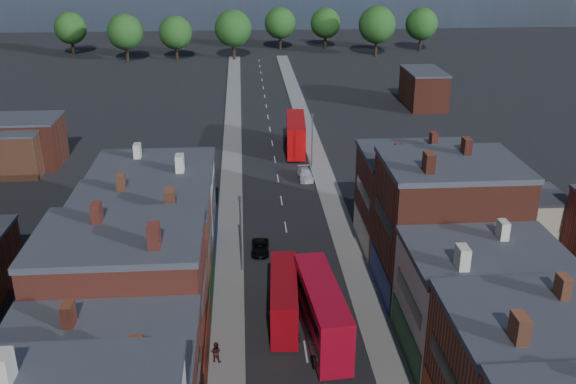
{
  "coord_description": "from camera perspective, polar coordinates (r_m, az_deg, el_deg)",
  "views": [
    {
      "loc": [
        -4.64,
        -27.77,
        32.28
      ],
      "look_at": [
        0.0,
        36.29,
        5.98
      ],
      "focal_mm": 40.0,
      "sensor_mm": 36.0,
      "label": 1
    }
  ],
  "objects": [
    {
      "name": "pavement_west",
      "position": [
        84.2,
        -5.09,
        -0.33
      ],
      "size": [
        3.0,
        200.0,
        0.12
      ],
      "primitive_type": "cube",
      "color": "gray",
      "rests_on": "ground"
    },
    {
      "name": "car_3",
      "position": [
        89.45,
        1.54,
        1.57
      ],
      "size": [
        2.04,
        4.71,
        1.35
      ],
      "primitive_type": "imported",
      "rotation": [
        0.0,
        0.0,
        0.03
      ],
      "color": "white",
      "rests_on": "ground"
    },
    {
      "name": "lamp_post_2",
      "position": [
        64.01,
        -4.25,
        -3.32
      ],
      "size": [
        0.25,
        0.7,
        8.12
      ],
      "color": "slate",
      "rests_on": "ground"
    },
    {
      "name": "lamp_post_3",
      "position": [
        92.52,
        2.16,
        4.91
      ],
      "size": [
        0.25,
        0.7,
        8.12
      ],
      "color": "slate",
      "rests_on": "ground"
    },
    {
      "name": "bus_2",
      "position": [
        100.29,
        0.7,
        5.18
      ],
      "size": [
        3.64,
        12.26,
        5.23
      ],
      "rotation": [
        0.0,
        0.0,
        -0.06
      ],
      "color": "#BA080B",
      "rests_on": "ground"
    },
    {
      "name": "car_2",
      "position": [
        69.39,
        -2.49,
        -4.96
      ],
      "size": [
        2.03,
        4.13,
        1.13
      ],
      "primitive_type": "imported",
      "rotation": [
        0.0,
        0.0,
        -0.04
      ],
      "color": "black",
      "rests_on": "ground"
    },
    {
      "name": "car_1",
      "position": [
        52.5,
        3.2,
        -14.95
      ],
      "size": [
        1.56,
        3.51,
        1.12
      ],
      "primitive_type": "imported",
      "rotation": [
        0.0,
        0.0,
        0.11
      ],
      "color": "navy",
      "rests_on": "ground"
    },
    {
      "name": "pavement_east",
      "position": [
        84.91,
        3.71,
        -0.08
      ],
      "size": [
        3.0,
        200.0,
        0.12
      ],
      "primitive_type": "cube",
      "color": "gray",
      "rests_on": "ground"
    },
    {
      "name": "bus_0",
      "position": [
        57.01,
        -0.37,
        -9.41
      ],
      "size": [
        2.97,
        10.17,
        4.34
      ],
      "rotation": [
        0.0,
        0.0,
        -0.06
      ],
      "color": "#A20912",
      "rests_on": "ground"
    },
    {
      "name": "bus_1",
      "position": [
        54.59,
        3.03,
        -10.5
      ],
      "size": [
        3.75,
        12.07,
        5.13
      ],
      "rotation": [
        0.0,
        0.0,
        0.08
      ],
      "color": "red",
      "rests_on": "ground"
    },
    {
      "name": "ped_1",
      "position": [
        53.15,
        -6.45,
        -13.94
      ],
      "size": [
        0.96,
        0.7,
        1.78
      ],
      "primitive_type": "imported",
      "rotation": [
        0.0,
        0.0,
        2.85
      ],
      "color": "#3D1B18",
      "rests_on": "pavement_west"
    }
  ]
}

